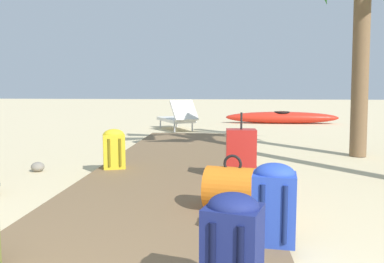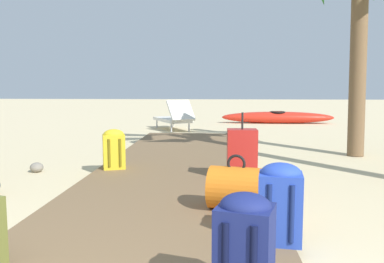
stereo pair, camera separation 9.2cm
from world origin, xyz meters
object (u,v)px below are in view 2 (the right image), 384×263
duffel_bag_orange (236,188)px  backpack_yellow (114,148)px  lounge_chair (174,118)px  backpack_blue (280,201)px  backpack_navy (245,246)px  suitcase_red (242,154)px  kayak (277,117)px

duffel_bag_orange → backpack_yellow: bearing=132.1°
backpack_yellow → lounge_chair: (0.21, 5.36, -0.02)m
backpack_blue → duffel_bag_orange: bearing=110.3°
duffel_bag_orange → backpack_navy: bearing=-90.9°
lounge_chair → backpack_blue: bearing=-78.5°
backpack_blue → backpack_navy: backpack_navy is taller
backpack_yellow → duffel_bag_orange: backpack_yellow is taller
backpack_navy → backpack_blue: bearing=70.3°
suitcase_red → duffel_bag_orange: (-0.12, -1.18, -0.10)m
backpack_yellow → backpack_navy: 3.55m
backpack_yellow → kayak: 8.11m
lounge_chair → kayak: (2.95, 2.11, -0.15)m
duffel_bag_orange → suitcase_red: bearing=84.4°
backpack_navy → kayak: 10.82m
backpack_yellow → duffel_bag_orange: size_ratio=0.97×
lounge_chair → suitcase_red: bearing=-76.4°
lounge_chair → kayak: bearing=35.5°
backpack_yellow → backpack_navy: backpack_navy is taller
kayak → backpack_navy: bearing=-98.9°
suitcase_red → duffel_bag_orange: bearing=-95.6°
lounge_chair → kayak: size_ratio=0.48×
backpack_blue → duffel_bag_orange: backpack_blue is taller
backpack_navy → lounge_chair: bearing=98.5°
backpack_yellow → suitcase_red: suitcase_red is taller
backpack_blue → kayak: size_ratio=0.16×
kayak → backpack_yellow: bearing=-113.0°
backpack_yellow → lounge_chair: size_ratio=0.32×
backpack_blue → backpack_navy: (-0.29, -0.82, 0.00)m
backpack_blue → kayak: 9.96m
backpack_blue → suitcase_red: (-0.15, 1.91, -0.00)m
suitcase_red → backpack_navy: size_ratio=1.37×
backpack_navy → backpack_yellow: bearing=114.7°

